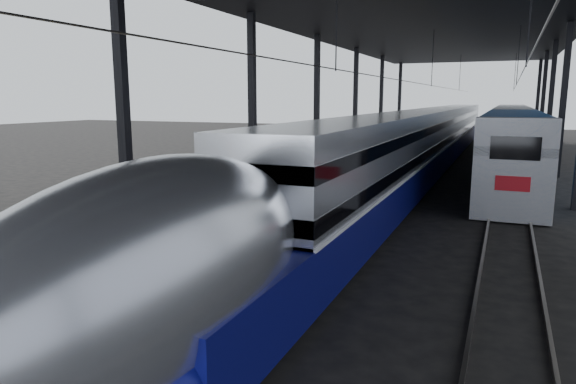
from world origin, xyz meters
The scene contains 7 objects.
ground centered at (0.00, 0.00, 0.00)m, with size 160.00×160.00×0.00m, color black.
platform centered at (-3.50, 20.00, 0.50)m, with size 6.00×80.00×1.00m, color #4C4C4F.
yellow_strip centered at (-0.70, 20.00, 1.00)m, with size 0.30×80.00×0.01m, color gold.
rails centered at (4.50, 20.00, 0.08)m, with size 6.52×80.00×0.16m.
canopy centered at (1.90, 20.00, 9.12)m, with size 18.00×75.00×9.47m.
tgv_train centered at (2.00, 24.08, 1.86)m, with size 2.77×65.20×3.97m.
second_train centered at (7.00, 38.29, 2.01)m, with size 2.88×56.05×3.97m.
Camera 1 is at (6.67, -9.51, 4.66)m, focal length 32.00 mm.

